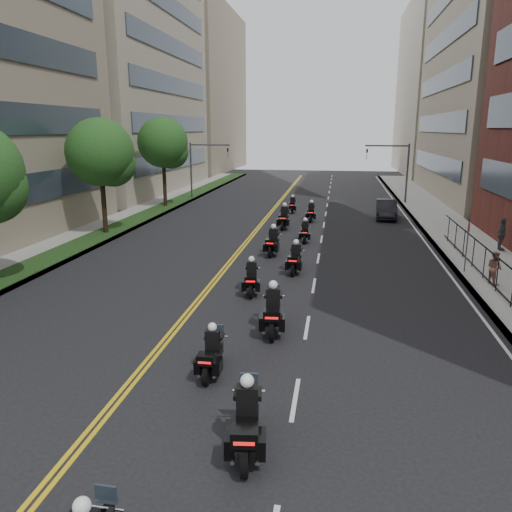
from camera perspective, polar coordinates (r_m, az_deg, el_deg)
The scene contains 22 objects.
sidewalk_right at distance 33.56m, azimuth 22.69°, elevation 1.40°, with size 4.00×90.00×0.15m, color gray.
sidewalk_left at distance 36.36m, azimuth -17.21°, elevation 2.80°, with size 4.00×90.00×0.15m, color gray.
grass_strip at distance 36.00m, azimuth -16.07°, elevation 2.93°, with size 2.00×90.00×0.04m, color #1A3A15.
building_right_far at distance 86.85m, azimuth 21.85°, elevation 17.38°, with size 15.00×28.00×26.00m, color #A7A186.
building_left_mid at distance 61.57m, azimuth -17.36°, elevation 23.15°, with size 16.11×28.00×34.00m.
building_left_far at distance 89.00m, azimuth -8.21°, elevation 18.12°, with size 16.00×28.00×26.00m, color gray.
street_trees at distance 29.69m, azimuth -21.73°, elevation 9.83°, with size 4.40×38.40×7.98m.
traffic_signal_right at distance 49.29m, azimuth 15.84°, elevation 10.04°, with size 4.09×0.20×5.60m.
traffic_signal_left at distance 50.84m, azimuth -6.41°, elevation 10.60°, with size 4.09×0.20×5.60m.
motorcycle_1 at distance 11.50m, azimuth -1.05°, elevation -18.56°, with size 0.72×2.45×1.81m.
motorcycle_2 at distance 14.78m, azimuth -5.06°, elevation -11.16°, with size 0.48×2.09×1.55m.
motorcycle_3 at distance 17.53m, azimuth 1.94°, elevation -6.47°, with size 0.68×2.51×1.85m.
motorcycle_4 at distance 21.59m, azimuth -0.52°, elevation -2.65°, with size 0.66×2.22×1.64m.
motorcycle_5 at distance 24.77m, azimuth 4.51°, elevation -0.42°, with size 0.56×2.26×1.67m.
motorcycle_6 at distance 28.22m, azimuth 1.95°, elevation 1.52°, with size 0.59×2.38×1.75m.
motorcycle_7 at distance 31.60m, azimuth 5.61°, elevation 2.69°, with size 0.48×2.08×1.53m.
motorcycle_8 at distance 35.70m, azimuth 3.24°, elevation 4.30°, with size 0.58×2.52×1.86m.
motorcycle_9 at distance 38.78m, azimuth 6.32°, elevation 4.92°, with size 0.51×2.23×1.65m.
motorcycle_10 at distance 42.75m, azimuth 4.19°, elevation 5.77°, with size 0.47×2.06×1.52m.
parked_sedan at distance 41.19m, azimuth 14.67°, elevation 5.20°, with size 1.56×4.46×1.47m, color black.
pedestrian_b at distance 24.84m, azimuth 25.59°, elevation -1.21°, with size 0.73×0.57×1.50m, color #8F594E.
pedestrian_c at distance 31.87m, azimuth 26.28°, elevation 2.26°, with size 1.10×0.46×1.88m, color #3F3E46.
Camera 1 is at (4.08, -6.88, 6.97)m, focal length 35.00 mm.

